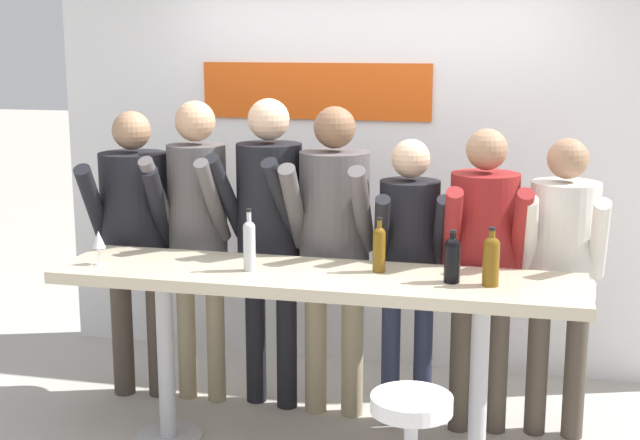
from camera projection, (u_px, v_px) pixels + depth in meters
name	position (u px, v px, depth m)	size (l,w,h in m)	color
back_wall	(370.00, 164.00, 5.79)	(4.25, 0.12, 2.65)	white
tasting_table	(316.00, 299.00, 4.47)	(2.65, 0.62, 0.99)	beige
person_far_left	(135.00, 224.00, 5.23)	(0.52, 0.61, 1.72)	#473D33
person_left	(197.00, 217.00, 5.15)	(0.41, 0.54, 1.79)	gray
person_center_left	(269.00, 219.00, 5.07)	(0.52, 0.63, 1.81)	black
person_center	(334.00, 229.00, 4.95)	(0.47, 0.57, 1.77)	gray
person_center_right	(409.00, 250.00, 4.85)	(0.45, 0.56, 1.61)	#23283D
person_right	(483.00, 249.00, 4.73)	(0.48, 0.58, 1.68)	#473D33
person_far_right	(562.00, 257.00, 4.68)	(0.44, 0.53, 1.63)	#473D33
wine_bottle_0	(452.00, 258.00, 4.24)	(0.08, 0.08, 0.26)	black
wine_bottle_1	(491.00, 259.00, 4.18)	(0.08, 0.08, 0.28)	brown
wine_bottle_2	(379.00, 247.00, 4.43)	(0.06, 0.06, 0.28)	brown
wine_bottle_3	(249.00, 243.00, 4.45)	(0.06, 0.06, 0.32)	#B7BCC1
wine_glass_0	(99.00, 241.00, 4.58)	(0.07, 0.07, 0.18)	silver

